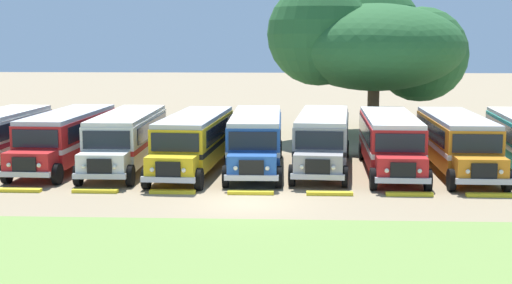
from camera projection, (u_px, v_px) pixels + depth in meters
name	position (u px, v px, depth m)	size (l,w,h in m)	color
ground_plane	(249.00, 203.00, 30.11)	(220.00, 220.00, 0.00)	#937F60
foreground_grass_strip	(233.00, 262.00, 22.11)	(80.00, 10.65, 0.01)	olive
parked_bus_slot_1	(67.00, 136.00, 38.49)	(3.02, 10.88, 2.82)	red
parked_bus_slot_2	(127.00, 137.00, 38.06)	(2.73, 10.85, 2.82)	silver
parked_bus_slot_3	(194.00, 139.00, 37.25)	(3.32, 10.94, 2.82)	yellow
parked_bus_slot_4	(256.00, 138.00, 37.72)	(2.81, 10.85, 2.82)	#23519E
parked_bus_slot_5	(323.00, 138.00, 37.88)	(3.43, 10.95, 2.82)	#9E9993
parked_bus_slot_6	(390.00, 140.00, 37.08)	(2.97, 10.88, 2.82)	red
parked_bus_slot_7	(457.00, 140.00, 36.88)	(2.80, 10.85, 2.82)	orange
curb_wheelstop_1	(19.00, 190.00, 32.17)	(2.00, 0.36, 0.15)	yellow
curb_wheelstop_2	(95.00, 191.00, 32.00)	(2.00, 0.36, 0.15)	yellow
curb_wheelstop_3	(173.00, 192.00, 31.84)	(2.00, 0.36, 0.15)	yellow
curb_wheelstop_4	(251.00, 193.00, 31.68)	(2.00, 0.36, 0.15)	yellow
curb_wheelstop_5	(330.00, 193.00, 31.52)	(2.00, 0.36, 0.15)	yellow
curb_wheelstop_6	(409.00, 194.00, 31.35)	(2.00, 0.36, 0.15)	yellow
curb_wheelstop_7	(490.00, 195.00, 31.19)	(2.00, 0.36, 0.15)	yellow
broad_shade_tree	(371.00, 43.00, 49.60)	(13.66, 13.86, 10.78)	brown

